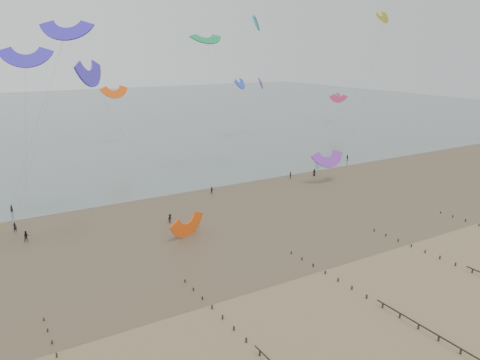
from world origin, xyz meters
name	(u,v)px	position (x,y,z in m)	size (l,w,h in m)	color
ground	(323,294)	(0.00, 0.00, 0.00)	(500.00, 500.00, 0.00)	brown
sea_and_shore	(183,220)	(-4.08, 34.40, 0.01)	(500.00, 665.00, 0.03)	#475654
kitesurfer_lead	(15,227)	(-31.55, 43.99, 0.86)	(0.63, 0.41, 1.72)	black
kitesurfers	(244,184)	(16.67, 46.82, 0.87)	(87.71, 23.23, 1.87)	black
grounded_kite	(188,235)	(-6.47, 27.15, 0.00)	(7.02, 3.68, 5.35)	#E84C0E
kites_airborne	(57,79)	(-14.26, 88.20, 23.30)	(254.12, 125.91, 39.47)	#3B2AD6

